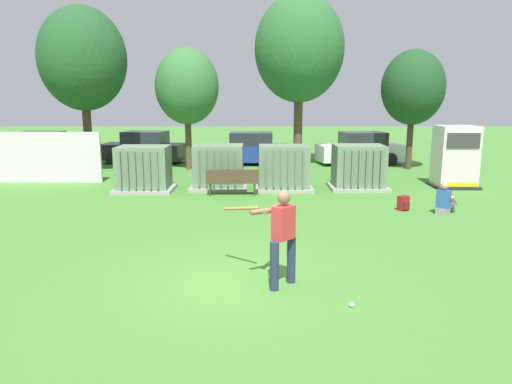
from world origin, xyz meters
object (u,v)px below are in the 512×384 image
park_bench (234,180)px  parked_car_left_of_center (145,148)px  transformer_east (360,168)px  generator_enclosure (457,157)px  transformer_west (145,169)px  transformer_mid_west (220,167)px  transformer_mid_east (285,168)px  backpack (405,203)px  seated_spectator (446,201)px  batter (282,233)px  parked_car_right_of_center (250,149)px  sports_ball (353,305)px  parked_car_leftmost (41,148)px  parked_car_rightmost (362,149)px

park_bench → parked_car_left_of_center: parked_car_left_of_center is taller
transformer_east → generator_enclosure: 3.70m
transformer_west → transformer_mid_west: same height
transformer_mid_east → backpack: transformer_mid_east is taller
transformer_east → parked_car_left_of_center: (-9.59, 7.18, -0.04)m
transformer_mid_west → transformer_east: 5.16m
transformer_mid_west → seated_spectator: bearing=-30.0°
batter → parked_car_right_of_center: 15.85m
park_bench → sports_ball: size_ratio=20.12×
seated_spectator → sports_ball: bearing=-122.0°
park_bench → batter: bearing=-81.1°
transformer_east → batter: (-3.34, -9.27, 0.19)m
sports_ball → parked_car_right_of_center: bearing=96.5°
transformer_mid_west → parked_car_leftmost: same height
parked_car_right_of_center → transformer_east: bearing=-57.8°
transformer_mid_east → batter: bearing=-93.6°
transformer_east → parked_car_leftmost: (-14.95, 7.07, -0.04)m
transformer_mid_west → transformer_mid_east: bearing=-5.2°
transformer_east → parked_car_leftmost: size_ratio=0.49×
generator_enclosure → park_bench: generator_enclosure is taller
transformer_mid_west → batter: batter is taller
generator_enclosure → batter: 11.89m
transformer_west → batter: batter is taller
transformer_west → parked_car_leftmost: bearing=133.6°
generator_enclosure → transformer_mid_west: bearing=-178.2°
batter → transformer_west: bearing=116.8°
transformer_east → park_bench: (-4.59, -1.25, -0.25)m
generator_enclosure → parked_car_leftmost: size_ratio=0.54×
sports_ball → parked_car_leftmost: parked_car_leftmost is taller
parked_car_left_of_center → park_bench: bearing=-59.3°
generator_enclosure → parked_car_rightmost: 6.73m
transformer_mid_west → transformer_mid_east: 2.40m
seated_spectator → parked_car_right_of_center: size_ratio=0.23×
batter → parked_car_rightmost: batter is taller
backpack → parked_car_leftmost: parked_car_leftmost is taller
transformer_west → parked_car_rightmost: 11.71m
sports_ball → backpack: size_ratio=0.20×
transformer_mid_west → parked_car_left_of_center: size_ratio=0.48×
transformer_west → seated_spectator: transformer_west is taller
batter → seated_spectator: 7.38m
transformer_mid_east → sports_ball: 10.08m
transformer_mid_east → seated_spectator: (4.47, -3.75, -0.41)m
transformer_west → batter: (4.48, -8.86, 0.19)m
seated_spectator → parked_car_rightmost: size_ratio=0.22×
transformer_east → generator_enclosure: generator_enclosure is taller
transformer_mid_east → parked_car_rightmost: (4.27, 6.84, -0.04)m
batter → transformer_mid_east: bearing=86.4°
batter → parked_car_leftmost: (-11.61, 16.34, -0.22)m
park_bench → seated_spectator: seated_spectator is taller
transformer_mid_east → sports_ball: size_ratio=23.33×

